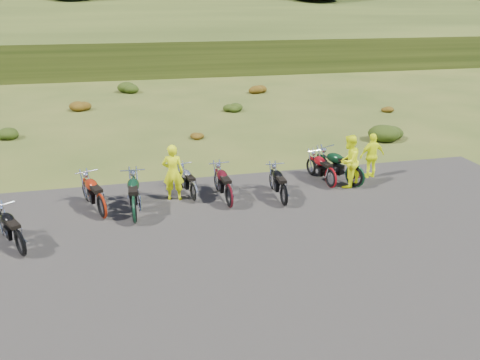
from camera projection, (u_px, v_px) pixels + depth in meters
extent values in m
plane|color=#374918|center=(253.00, 223.00, 13.73)|extent=(300.00, 300.00, 0.00)
cube|color=black|center=(272.00, 257.00, 11.91)|extent=(20.00, 12.00, 0.04)
cube|color=#293812|center=(140.00, 27.00, 113.72)|extent=(300.00, 90.00, 9.17)
cylinder|color=black|center=(74.00, 4.00, 55.24)|extent=(0.70, 0.70, 2.20)
cylinder|color=black|center=(315.00, 5.00, 60.71)|extent=(0.70, 0.70, 2.20)
ellipsoid|color=#1C330C|center=(6.00, 132.00, 21.97)|extent=(1.03, 1.03, 0.61)
ellipsoid|color=#66340C|center=(80.00, 105.00, 27.37)|extent=(1.30, 1.30, 0.77)
ellipsoid|color=#1C330C|center=(129.00, 86.00, 32.77)|extent=(1.56, 1.56, 0.92)
ellipsoid|color=#66340C|center=(196.00, 134.00, 21.92)|extent=(0.77, 0.77, 0.45)
ellipsoid|color=#1C330C|center=(232.00, 106.00, 27.32)|extent=(1.03, 1.03, 0.61)
ellipsoid|color=#66340C|center=(257.00, 88.00, 32.72)|extent=(1.30, 1.30, 0.77)
ellipsoid|color=#1C330C|center=(387.00, 130.00, 21.76)|extent=(1.56, 1.56, 0.92)
ellipsoid|color=#66340C|center=(385.00, 108.00, 27.27)|extent=(0.77, 0.77, 0.45)
imported|color=#DBE80C|center=(173.00, 173.00, 14.96)|extent=(0.76, 0.58, 1.85)
imported|color=#DBE80C|center=(349.00, 162.00, 16.02)|extent=(1.13, 1.11, 1.84)
imported|color=#DBE80C|center=(372.00, 156.00, 16.91)|extent=(1.00, 0.49, 1.65)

